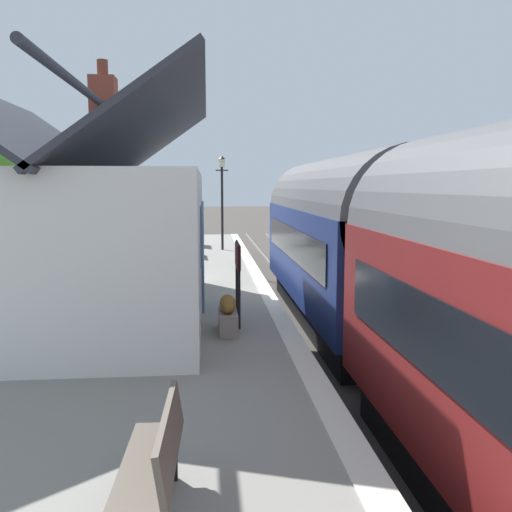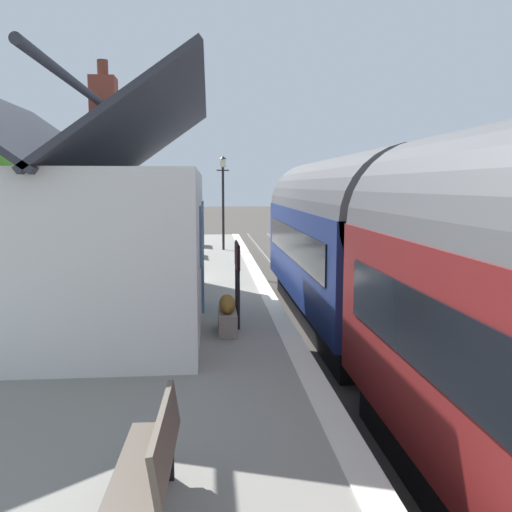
% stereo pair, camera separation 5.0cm
% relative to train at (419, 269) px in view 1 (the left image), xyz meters
% --- Properties ---
extents(ground_plane, '(160.00, 160.00, 0.00)m').
position_rel_train_xyz_m(ground_plane, '(4.34, 0.90, -2.22)').
color(ground_plane, '#423D38').
extents(platform, '(32.00, 6.69, 0.98)m').
position_rel_train_xyz_m(platform, '(4.34, 5.24, -1.73)').
color(platform, gray).
rests_on(platform, ground).
extents(platform_edge_coping, '(32.00, 0.36, 0.02)m').
position_rel_train_xyz_m(platform_edge_coping, '(4.34, 2.08, -1.23)').
color(platform_edge_coping, beige).
rests_on(platform_edge_coping, platform).
extents(rail_near, '(52.00, 0.08, 0.14)m').
position_rel_train_xyz_m(rail_near, '(4.34, -0.72, -2.15)').
color(rail_near, gray).
rests_on(rail_near, ground).
extents(rail_far, '(52.00, 0.08, 0.14)m').
position_rel_train_xyz_m(rail_far, '(4.34, 0.72, -2.15)').
color(rail_far, gray).
rests_on(rail_far, ground).
extents(train, '(20.12, 2.73, 4.32)m').
position_rel_train_xyz_m(train, '(0.00, 0.00, 0.00)').
color(train, black).
rests_on(train, ground).
extents(station_building, '(7.71, 4.53, 5.36)m').
position_rel_train_xyz_m(station_building, '(2.30, 5.77, 0.32)').
color(station_building, white).
rests_on(station_building, platform).
extents(bench_platform_end, '(1.42, 0.49, 0.88)m').
position_rel_train_xyz_m(bench_platform_end, '(11.46, 4.12, -0.77)').
color(bench_platform_end, brown).
rests_on(bench_platform_end, platform).
extents(bench_mid_platform, '(1.41, 0.48, 0.88)m').
position_rel_train_xyz_m(bench_mid_platform, '(-4.56, 3.93, -0.77)').
color(bench_mid_platform, brown).
rests_on(bench_mid_platform, platform).
extents(bench_near_building, '(1.41, 0.46, 0.88)m').
position_rel_train_xyz_m(bench_near_building, '(8.64, 4.26, -0.77)').
color(bench_near_building, brown).
rests_on(bench_near_building, platform).
extents(bench_by_lamp, '(1.41, 0.45, 0.88)m').
position_rel_train_xyz_m(bench_by_lamp, '(14.77, 3.94, -0.77)').
color(bench_by_lamp, brown).
rests_on(bench_by_lamp, platform).
extents(planter_edge_far, '(0.65, 0.65, 0.91)m').
position_rel_train_xyz_m(planter_edge_far, '(12.95, 7.23, -0.77)').
color(planter_edge_far, teal).
rests_on(planter_edge_far, platform).
extents(planter_corner_building, '(0.65, 0.65, 0.82)m').
position_rel_train_xyz_m(planter_corner_building, '(13.95, 5.70, -0.80)').
color(planter_corner_building, black).
rests_on(planter_corner_building, platform).
extents(planter_by_door, '(1.04, 0.32, 0.65)m').
position_rel_train_xyz_m(planter_by_door, '(0.90, 3.16, -0.93)').
color(planter_by_door, gray).
rests_on(planter_by_door, platform).
extents(lamp_post_platform, '(0.32, 0.50, 3.80)m').
position_rel_train_xyz_m(lamp_post_platform, '(13.38, 2.90, 1.40)').
color(lamp_post_platform, black).
rests_on(lamp_post_platform, platform).
extents(station_sign_board, '(0.96, 0.06, 1.57)m').
position_rel_train_xyz_m(station_sign_board, '(1.35, 2.95, -0.05)').
color(station_sign_board, black).
rests_on(station_sign_board, platform).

